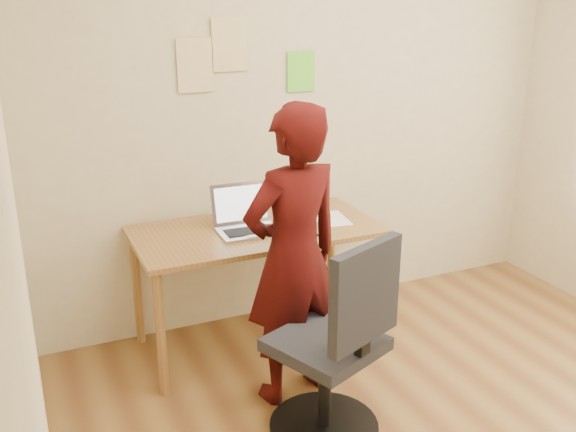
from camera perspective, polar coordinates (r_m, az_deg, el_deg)
name	(u,v)px	position (r m, az deg, el deg)	size (l,w,h in m)	color
room	(506,175)	(2.62, 18.84, 3.51)	(3.58, 3.58, 2.78)	brown
desk	(257,242)	(3.71, -2.80, -2.36)	(1.40, 0.70, 0.74)	olive
laptop	(246,221)	(3.64, -3.74, -0.47)	(0.35, 0.32, 0.25)	#BBBBC3
paper_sheet	(330,219)	(3.83, 3.80, -0.25)	(0.19, 0.27, 0.00)	white
phone	(308,233)	(3.59, 1.76, -1.50)	(0.09, 0.14, 0.01)	black
wall_note_left	(195,65)	(3.74, -8.25, 13.10)	(0.21, 0.00, 0.30)	#DAC082
wall_note_mid	(229,44)	(3.79, -5.24, 14.94)	(0.21, 0.00, 0.30)	#DAC082
wall_note_right	(301,72)	(3.98, 1.17, 12.72)	(0.18, 0.00, 0.24)	#6ADA31
office_chair	(336,356)	(3.02, 4.33, -12.27)	(0.59, 0.60, 1.02)	black
person	(293,257)	(3.18, 0.49, -3.68)	(0.57, 0.37, 1.55)	#330807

